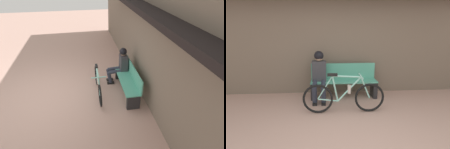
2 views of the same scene
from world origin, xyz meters
TOP-DOWN VIEW (x-y plane):
  - storefront_wall at (0.00, 2.74)m, footprint 12.00×0.56m
  - park_bench_near at (0.11, 2.33)m, footprint 1.63×0.42m
  - bicycle at (0.03, 1.43)m, footprint 1.66×0.40m
  - person_seated at (-0.49, 2.20)m, footprint 0.34×0.65m

SIDE VIEW (x-z plane):
  - bicycle at x=0.03m, z-range -0.07..0.76m
  - park_bench_near at x=0.11m, z-range -0.03..0.82m
  - person_seated at x=-0.49m, z-range 0.09..1.27m
  - storefront_wall at x=0.00m, z-range 0.06..3.26m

